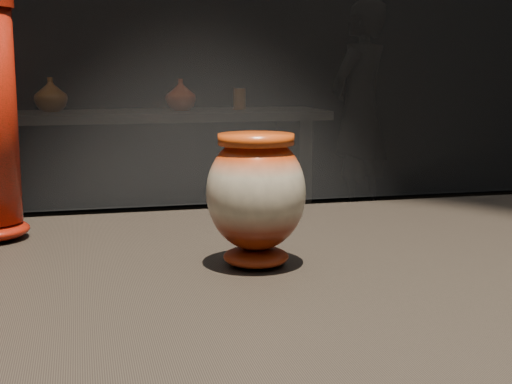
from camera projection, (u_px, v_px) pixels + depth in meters
main_vase at (256, 194)px, 0.89m from camera, size 0.15×0.15×0.17m
back_shelf at (156, 156)px, 4.22m from camera, size 2.00×0.60×0.90m
back_vase_left at (51, 95)px, 4.07m from camera, size 0.25×0.25×0.20m
back_vase_mid at (181, 95)px, 4.20m from camera, size 0.24×0.24×0.19m
back_vase_right at (239, 99)px, 4.34m from camera, size 0.08×0.08×0.13m
visitor at (359, 109)px, 5.57m from camera, size 0.73×0.68×1.67m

